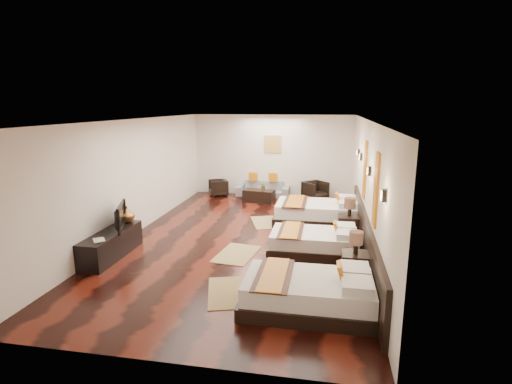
% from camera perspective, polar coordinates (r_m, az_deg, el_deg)
% --- Properties ---
extents(floor, '(5.50, 9.50, 0.01)m').
position_cam_1_polar(floor, '(9.55, -1.66, -6.68)').
color(floor, black).
rests_on(floor, ground).
extents(ceiling, '(5.50, 9.50, 0.01)m').
position_cam_1_polar(ceiling, '(9.02, -1.77, 10.36)').
color(ceiling, white).
rests_on(ceiling, floor).
extents(back_wall, '(5.50, 0.01, 2.80)m').
position_cam_1_polar(back_wall, '(13.81, 2.42, 5.28)').
color(back_wall, silver).
rests_on(back_wall, floor).
extents(left_wall, '(0.01, 9.50, 2.80)m').
position_cam_1_polar(left_wall, '(10.11, -17.15, 2.06)').
color(left_wall, silver).
rests_on(left_wall, floor).
extents(right_wall, '(0.01, 9.50, 2.80)m').
position_cam_1_polar(right_wall, '(9.03, 15.63, 0.95)').
color(right_wall, silver).
rests_on(right_wall, floor).
extents(headboard_panel, '(0.08, 6.60, 0.90)m').
position_cam_1_polar(headboard_panel, '(8.49, 15.45, -6.41)').
color(headboard_panel, black).
rests_on(headboard_panel, floor).
extents(bed_near, '(2.07, 1.30, 0.79)m').
position_cam_1_polar(bed_near, '(6.41, 7.77, -14.18)').
color(bed_near, black).
rests_on(bed_near, floor).
extents(bed_mid, '(1.91, 1.20, 0.73)m').
position_cam_1_polar(bed_mid, '(8.65, 8.53, -7.14)').
color(bed_mid, black).
rests_on(bed_mid, floor).
extents(bed_far, '(2.28, 1.43, 0.87)m').
position_cam_1_polar(bed_far, '(10.76, 8.98, -2.95)').
color(bed_far, black).
rests_on(bed_far, floor).
extents(nightstand_a, '(0.47, 0.47, 0.93)m').
position_cam_1_polar(nightstand_a, '(7.48, 14.05, -9.97)').
color(nightstand_a, black).
rests_on(nightstand_a, floor).
extents(nightstand_b, '(0.50, 0.50, 1.00)m').
position_cam_1_polar(nightstand_b, '(9.68, 13.24, -4.58)').
color(nightstand_b, black).
rests_on(nightstand_b, floor).
extents(jute_mat_near, '(1.05, 1.36, 0.01)m').
position_cam_1_polar(jute_mat_near, '(6.97, -3.71, -14.20)').
color(jute_mat_near, '#9B804E').
rests_on(jute_mat_near, floor).
extents(jute_mat_mid, '(0.90, 1.29, 0.01)m').
position_cam_1_polar(jute_mat_mid, '(8.58, -2.80, -8.90)').
color(jute_mat_mid, '#9B804E').
rests_on(jute_mat_mid, floor).
extents(jute_mat_far, '(1.09, 1.38, 0.01)m').
position_cam_1_polar(jute_mat_far, '(10.77, 1.58, -4.39)').
color(jute_mat_far, '#9B804E').
rests_on(jute_mat_far, floor).
extents(tv_console, '(0.50, 1.80, 0.55)m').
position_cam_1_polar(tv_console, '(8.88, -20.12, -7.10)').
color(tv_console, black).
rests_on(tv_console, floor).
extents(tv, '(0.45, 0.94, 0.55)m').
position_cam_1_polar(tv, '(8.86, -19.44, -3.35)').
color(tv, black).
rests_on(tv, tv_console).
extents(book, '(0.33, 0.35, 0.03)m').
position_cam_1_polar(book, '(8.29, -22.42, -6.57)').
color(book, black).
rests_on(book, tv_console).
extents(figurine, '(0.40, 0.40, 0.37)m').
position_cam_1_polar(figurine, '(9.33, -18.17, -3.07)').
color(figurine, brown).
rests_on(figurine, tv_console).
extents(sofa, '(1.83, 0.72, 0.53)m').
position_cam_1_polar(sofa, '(13.75, 1.02, 0.46)').
color(sofa, slate).
rests_on(sofa, floor).
extents(armchair_left, '(0.82, 0.82, 0.56)m').
position_cam_1_polar(armchair_left, '(13.93, -5.46, 0.63)').
color(armchair_left, black).
rests_on(armchair_left, floor).
extents(armchair_right, '(0.97, 0.97, 0.63)m').
position_cam_1_polar(armchair_right, '(13.38, 8.54, 0.20)').
color(armchair_right, black).
rests_on(armchair_right, floor).
extents(coffee_table, '(1.06, 0.65, 0.40)m').
position_cam_1_polar(coffee_table, '(12.99, 0.44, -0.56)').
color(coffee_table, black).
rests_on(coffee_table, floor).
extents(table_plant, '(0.26, 0.23, 0.24)m').
position_cam_1_polar(table_plant, '(12.96, 1.07, 0.87)').
color(table_plant, '#22551C').
rests_on(table_plant, coffee_table).
extents(orange_panel_a, '(0.04, 0.40, 1.30)m').
position_cam_1_polar(orange_panel_a, '(7.11, 16.92, 0.30)').
color(orange_panel_a, '#D86014').
rests_on(orange_panel_a, right_wall).
extents(orange_panel_b, '(0.04, 0.40, 1.30)m').
position_cam_1_polar(orange_panel_b, '(9.27, 15.46, 3.13)').
color(orange_panel_b, '#D86014').
rests_on(orange_panel_b, right_wall).
extents(sconce_near, '(0.07, 0.12, 0.18)m').
position_cam_1_polar(sconce_near, '(6.01, 17.90, -0.48)').
color(sconce_near, black).
rests_on(sconce_near, right_wall).
extents(sconce_mid, '(0.07, 0.12, 0.18)m').
position_cam_1_polar(sconce_mid, '(8.16, 15.98, 2.95)').
color(sconce_mid, black).
rests_on(sconce_mid, right_wall).
extents(sconce_far, '(0.07, 0.12, 0.18)m').
position_cam_1_polar(sconce_far, '(10.33, 14.86, 4.94)').
color(sconce_far, black).
rests_on(sconce_far, right_wall).
extents(sconce_lounge, '(0.07, 0.12, 0.18)m').
position_cam_1_polar(sconce_lounge, '(11.22, 14.52, 5.53)').
color(sconce_lounge, black).
rests_on(sconce_lounge, right_wall).
extents(gold_artwork, '(0.60, 0.04, 0.60)m').
position_cam_1_polar(gold_artwork, '(13.74, 2.42, 6.92)').
color(gold_artwork, '#AD873F').
rests_on(gold_artwork, back_wall).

